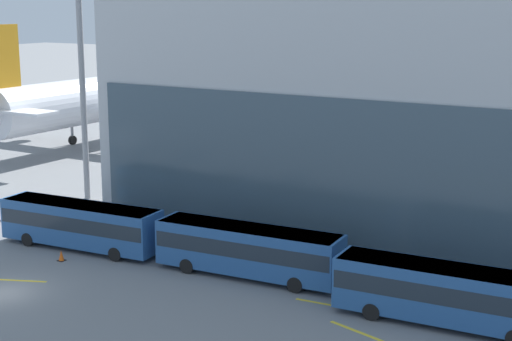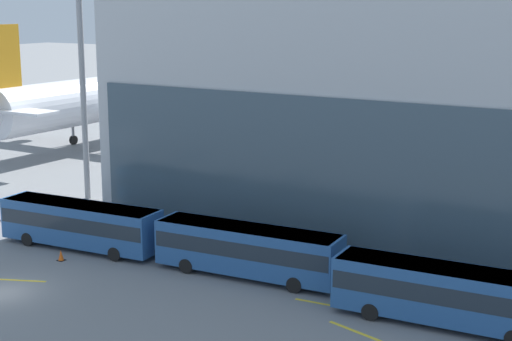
# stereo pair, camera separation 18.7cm
# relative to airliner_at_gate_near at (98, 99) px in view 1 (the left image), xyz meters

# --- Properties ---
(ground_plane) EXTENTS (440.00, 440.00, 0.00)m
(ground_plane) POSITION_rel_airliner_at_gate_near_xyz_m (29.05, -41.46, -5.80)
(ground_plane) COLOR slate
(airliner_at_gate_near) EXTENTS (37.21, 40.81, 15.24)m
(airliner_at_gate_near) POSITION_rel_airliner_at_gate_near_xyz_m (0.00, 0.00, 0.00)
(airliner_at_gate_near) COLOR silver
(airliner_at_gate_near) RESTS_ON ground_plane
(shuttle_bus_0) EXTENTS (12.79, 3.77, 3.33)m
(shuttle_bus_0) POSITION_rel_airliner_at_gate_near_xyz_m (27.00, -32.20, -3.85)
(shuttle_bus_0) COLOR #285693
(shuttle_bus_0) RESTS_ON ground_plane
(shuttle_bus_1) EXTENTS (12.77, 3.66, 3.33)m
(shuttle_bus_1) POSITION_rel_airliner_at_gate_near_xyz_m (40.52, -31.08, -3.85)
(shuttle_bus_1) COLOR #285693
(shuttle_bus_1) RESTS_ON ground_plane
(shuttle_bus_2) EXTENTS (12.75, 3.52, 3.33)m
(shuttle_bus_2) POSITION_rel_airliner_at_gate_near_xyz_m (54.04, -32.16, -3.85)
(shuttle_bus_2) COLOR #285693
(shuttle_bus_2) RESTS_ON ground_plane
(lane_stripe_0) EXTENTS (6.05, 0.65, 0.01)m
(lane_stripe_0) POSITION_rel_airliner_at_gate_near_xyz_m (48.07, -32.77, -5.80)
(lane_stripe_0) COLOR yellow
(lane_stripe_0) RESTS_ON ground_plane
(lane_stripe_1) EXTENTS (11.33, 0.74, 0.01)m
(lane_stripe_1) POSITION_rel_airliner_at_gate_near_xyz_m (40.99, -28.16, -5.80)
(lane_stripe_1) COLOR yellow
(lane_stripe_1) RESTS_ON ground_plane
(lane_stripe_4) EXTENTS (5.98, 1.95, 0.01)m
(lane_stripe_4) POSITION_rel_airliner_at_gate_near_xyz_m (51.30, -35.85, -5.80)
(lane_stripe_4) COLOR yellow
(lane_stripe_4) RESTS_ON ground_plane
(traffic_cone_0) EXTENTS (0.51, 0.51, 0.78)m
(traffic_cone_0) POSITION_rel_airliner_at_gate_near_xyz_m (27.71, -34.99, -5.42)
(traffic_cone_0) COLOR black
(traffic_cone_0) RESTS_ON ground_plane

